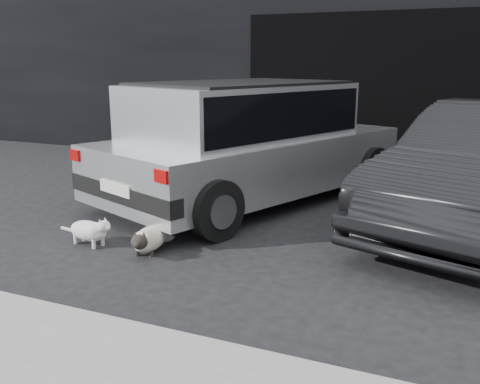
% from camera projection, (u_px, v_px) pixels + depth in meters
% --- Properties ---
extents(ground, '(80.00, 80.00, 0.00)m').
position_uv_depth(ground, '(200.00, 224.00, 6.12)').
color(ground, black).
rests_on(ground, ground).
extents(building_facade, '(34.00, 4.00, 5.00)m').
position_uv_depth(building_facade, '(385.00, 25.00, 10.49)').
color(building_facade, black).
rests_on(building_facade, ground).
extents(garage_opening, '(4.00, 0.10, 2.60)m').
position_uv_depth(garage_opening, '(361.00, 92.00, 8.98)').
color(garage_opening, black).
rests_on(garage_opening, ground).
extents(curb, '(18.00, 0.25, 0.12)m').
position_uv_depth(curb, '(150.00, 344.00, 3.41)').
color(curb, gray).
rests_on(curb, ground).
extents(silver_hatchback, '(3.32, 4.63, 1.56)m').
position_uv_depth(silver_hatchback, '(247.00, 137.00, 6.97)').
color(silver_hatchback, silver).
rests_on(silver_hatchback, ground).
extents(cat_siamese, '(0.40, 0.81, 0.29)m').
position_uv_depth(cat_siamese, '(148.00, 239.00, 5.18)').
color(cat_siamese, beige).
rests_on(cat_siamese, ground).
extents(cat_white, '(0.69, 0.31, 0.32)m').
position_uv_depth(cat_white, '(90.00, 230.00, 5.37)').
color(cat_white, silver).
rests_on(cat_white, ground).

